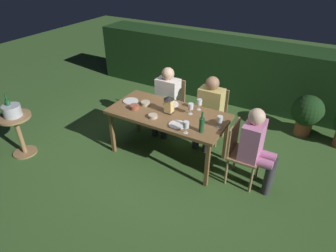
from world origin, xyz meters
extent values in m
plane|color=#385B28|center=(0.00, 0.00, 0.00)|extent=(16.00, 16.00, 0.00)
cube|color=brown|center=(0.00, 0.00, 0.73)|extent=(1.73, 0.84, 0.04)
cube|color=brown|center=(-0.79, -0.35, 0.36)|extent=(0.05, 0.05, 0.71)
cube|color=brown|center=(0.79, -0.35, 0.36)|extent=(0.05, 0.05, 0.71)
cube|color=brown|center=(-0.79, 0.35, 0.36)|extent=(0.05, 0.05, 0.71)
cube|color=brown|center=(0.79, 0.35, 0.36)|extent=(0.05, 0.05, 0.71)
cube|color=#9E7A51|center=(0.39, 0.74, 0.43)|extent=(0.42, 0.40, 0.03)
cube|color=#9E7A51|center=(0.39, 0.93, 0.66)|extent=(0.40, 0.03, 0.42)
cylinder|color=#9E7A51|center=(0.57, 0.57, 0.21)|extent=(0.03, 0.03, 0.42)
cylinder|color=#9E7A51|center=(0.21, 0.57, 0.21)|extent=(0.03, 0.03, 0.42)
cylinder|color=#9E7A51|center=(0.57, 0.91, 0.21)|extent=(0.03, 0.03, 0.42)
cylinder|color=#9E7A51|center=(0.21, 0.91, 0.21)|extent=(0.03, 0.03, 0.42)
cube|color=tan|center=(0.39, 0.68, 0.70)|extent=(0.38, 0.24, 0.50)
sphere|color=#997051|center=(0.39, 0.68, 1.04)|extent=(0.21, 0.21, 0.21)
cylinder|color=tan|center=(0.48, 0.54, 0.46)|extent=(0.13, 0.36, 0.13)
cylinder|color=tan|center=(0.30, 0.54, 0.46)|extent=(0.13, 0.36, 0.13)
cylinder|color=#333338|center=(0.48, 0.38, 0.23)|extent=(0.11, 0.11, 0.45)
cylinder|color=#333338|center=(0.30, 0.38, 0.23)|extent=(0.11, 0.11, 0.45)
cube|color=#9E7A51|center=(1.18, 0.00, 0.43)|extent=(0.40, 0.42, 0.03)
cube|color=#9E7A51|center=(1.00, 0.00, 0.66)|extent=(0.03, 0.40, 0.42)
cylinder|color=#9E7A51|center=(1.35, 0.18, 0.21)|extent=(0.03, 0.03, 0.42)
cylinder|color=#9E7A51|center=(1.35, -0.18, 0.21)|extent=(0.03, 0.03, 0.42)
cylinder|color=#9E7A51|center=(1.01, 0.18, 0.21)|extent=(0.03, 0.03, 0.42)
cylinder|color=#9E7A51|center=(1.01, -0.18, 0.21)|extent=(0.03, 0.03, 0.42)
cube|color=#C675A3|center=(1.24, 0.00, 0.70)|extent=(0.24, 0.38, 0.50)
sphere|color=beige|center=(1.24, 0.00, 1.04)|extent=(0.21, 0.21, 0.21)
cylinder|color=#C675A3|center=(1.38, 0.09, 0.46)|extent=(0.36, 0.13, 0.13)
cylinder|color=#C675A3|center=(1.38, -0.09, 0.46)|extent=(0.36, 0.13, 0.13)
cylinder|color=#333338|center=(1.54, 0.09, 0.23)|extent=(0.11, 0.11, 0.45)
cylinder|color=#333338|center=(1.54, -0.09, 0.23)|extent=(0.11, 0.11, 0.45)
cube|color=#9E7A51|center=(-0.39, 0.74, 0.43)|extent=(0.42, 0.40, 0.03)
cube|color=#9E7A51|center=(-0.39, 0.93, 0.66)|extent=(0.40, 0.03, 0.42)
cylinder|color=#9E7A51|center=(-0.21, 0.57, 0.21)|extent=(0.03, 0.03, 0.42)
cylinder|color=#9E7A51|center=(-0.57, 0.57, 0.21)|extent=(0.03, 0.03, 0.42)
cylinder|color=#9E7A51|center=(-0.21, 0.91, 0.21)|extent=(0.03, 0.03, 0.42)
cylinder|color=#9E7A51|center=(-0.57, 0.91, 0.21)|extent=(0.03, 0.03, 0.42)
cube|color=white|center=(-0.39, 0.68, 0.70)|extent=(0.38, 0.24, 0.50)
sphere|color=#D1A889|center=(-0.39, 0.68, 1.04)|extent=(0.21, 0.21, 0.21)
cylinder|color=white|center=(-0.30, 0.54, 0.46)|extent=(0.13, 0.36, 0.13)
cylinder|color=white|center=(-0.48, 0.54, 0.46)|extent=(0.13, 0.36, 0.13)
cylinder|color=#333338|center=(-0.30, 0.38, 0.23)|extent=(0.11, 0.11, 0.45)
cylinder|color=#333338|center=(-0.48, 0.38, 0.23)|extent=(0.11, 0.11, 0.45)
cube|color=black|center=(0.01, 0.01, 0.76)|extent=(0.12, 0.12, 0.01)
cube|color=#F9D17A|center=(0.01, 0.01, 0.87)|extent=(0.11, 0.11, 0.20)
cone|color=black|center=(0.01, 0.01, 1.00)|extent=(0.15, 0.15, 0.05)
cylinder|color=#195128|center=(0.63, -0.22, 0.86)|extent=(0.07, 0.07, 0.20)
cylinder|color=#195128|center=(0.63, -0.22, 1.00)|extent=(0.03, 0.03, 0.09)
cylinder|color=silver|center=(0.46, -0.35, 0.76)|extent=(0.06, 0.06, 0.00)
cylinder|color=silver|center=(0.46, -0.35, 0.80)|extent=(0.01, 0.01, 0.08)
cylinder|color=silver|center=(0.46, -0.35, 0.88)|extent=(0.08, 0.08, 0.08)
cylinder|color=maroon|center=(0.46, -0.35, 0.86)|extent=(0.07, 0.07, 0.03)
cylinder|color=silver|center=(0.30, 0.13, 0.76)|extent=(0.06, 0.06, 0.00)
cylinder|color=silver|center=(0.30, 0.13, 0.80)|extent=(0.01, 0.01, 0.08)
cylinder|color=silver|center=(0.30, 0.13, 0.88)|extent=(0.08, 0.08, 0.08)
cylinder|color=maroon|center=(0.30, 0.13, 0.86)|extent=(0.07, 0.07, 0.03)
cylinder|color=silver|center=(0.35, 0.31, 0.76)|extent=(0.06, 0.06, 0.00)
cylinder|color=silver|center=(0.35, 0.31, 0.80)|extent=(0.01, 0.01, 0.08)
cylinder|color=silver|center=(0.35, 0.31, 0.88)|extent=(0.08, 0.08, 0.08)
cylinder|color=maroon|center=(0.35, 0.31, 0.86)|extent=(0.07, 0.07, 0.03)
cylinder|color=silver|center=(0.79, -0.01, 0.76)|extent=(0.06, 0.06, 0.00)
cylinder|color=silver|center=(0.79, -0.01, 0.80)|extent=(0.01, 0.01, 0.08)
cylinder|color=silver|center=(0.79, -0.01, 0.88)|extent=(0.08, 0.08, 0.08)
cylinder|color=maroon|center=(0.79, -0.01, 0.86)|extent=(0.07, 0.07, 0.03)
cylinder|color=silver|center=(0.28, -0.24, 0.76)|extent=(0.23, 0.23, 0.01)
cylinder|color=white|center=(-0.08, 0.25, 0.76)|extent=(0.22, 0.22, 0.01)
cylinder|color=silver|center=(-0.68, 0.02, 0.76)|extent=(0.24, 0.24, 0.01)
cylinder|color=#BCAD8E|center=(-0.12, -0.22, 0.78)|extent=(0.13, 0.13, 0.05)
cylinder|color=#424C1E|center=(-0.12, -0.22, 0.79)|extent=(0.11, 0.11, 0.01)
cylinder|color=#BCAD8E|center=(-0.42, 0.04, 0.78)|extent=(0.14, 0.14, 0.05)
cylinder|color=tan|center=(-0.42, 0.04, 0.79)|extent=(0.12, 0.12, 0.02)
cylinder|color=#9E5138|center=(-0.49, -0.14, 0.79)|extent=(0.14, 0.14, 0.06)
cylinder|color=#477533|center=(-0.49, -0.14, 0.80)|extent=(0.12, 0.12, 0.02)
cylinder|color=#937047|center=(-2.00, -1.09, 0.66)|extent=(0.48, 0.48, 0.03)
cylinder|color=#937047|center=(-2.00, -1.09, 0.32)|extent=(0.07, 0.07, 0.65)
cylinder|color=#937047|center=(-2.00, -1.09, 0.01)|extent=(0.36, 0.36, 0.02)
cylinder|color=#B2B7BF|center=(-2.00, -1.09, 0.77)|extent=(0.26, 0.26, 0.17)
cylinder|color=white|center=(-2.00, -1.09, 0.81)|extent=(0.23, 0.23, 0.04)
cylinder|color=#195128|center=(-2.05, -1.09, 0.85)|extent=(0.07, 0.07, 0.16)
cylinder|color=#195128|center=(-2.05, -1.09, 0.98)|extent=(0.03, 0.03, 0.09)
cube|color=#193816|center=(0.00, 2.49, 0.61)|extent=(5.93, 0.77, 1.22)
cylinder|color=#9E5133|center=(1.74, 1.68, 0.12)|extent=(0.27, 0.27, 0.24)
sphere|color=#193816|center=(1.74, 1.68, 0.46)|extent=(0.52, 0.52, 0.52)
camera|label=1|loc=(1.82, -3.19, 2.80)|focal=31.00mm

